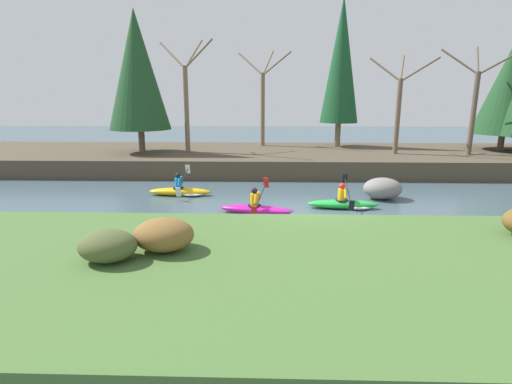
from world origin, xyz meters
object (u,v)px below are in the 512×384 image
object	(u,v)px
boulder_midstream	(383,188)
kayaker_lead	(346,204)
kayaker_middle	(256,208)
kayaker_trailing	(182,191)

from	to	relation	value
boulder_midstream	kayaker_lead	bearing A→B (deg)	-139.90
kayaker_middle	kayaker_trailing	xyz separation A→B (m)	(-3.33, 2.76, -0.02)
kayaker_middle	kayaker_lead	bearing A→B (deg)	26.08
kayaker_trailing	kayaker_lead	bearing A→B (deg)	-14.40
kayaker_trailing	boulder_midstream	world-z (taller)	kayaker_trailing
kayaker_middle	boulder_midstream	size ratio (longest dim) A/B	1.73
kayaker_trailing	boulder_midstream	bearing A→B (deg)	-1.16
kayaker_trailing	boulder_midstream	distance (m)	8.59
kayaker_lead	kayaker_middle	bearing A→B (deg)	-163.51
kayaker_lead	kayaker_middle	world-z (taller)	same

